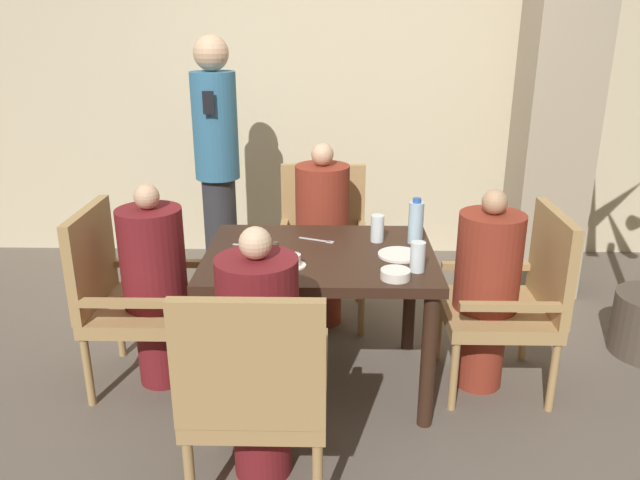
{
  "coord_description": "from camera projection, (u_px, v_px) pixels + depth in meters",
  "views": [
    {
      "loc": [
        0.06,
        -2.86,
        1.82
      ],
      "look_at": [
        0.0,
        0.04,
        0.78
      ],
      "focal_mm": 35.0,
      "sensor_mm": 36.0,
      "label": 1
    }
  ],
  "objects": [
    {
      "name": "chair_right_side",
      "position": [
        515.0,
        296.0,
        3.11
      ],
      "size": [
        0.54,
        0.54,
        0.94
      ],
      "color": "#A88451",
      "rests_on": "ground_plane"
    },
    {
      "name": "diner_in_near_chair",
      "position": [
        259.0,
        354.0,
        2.47
      ],
      "size": [
        0.32,
        0.32,
        1.09
      ],
      "color": "maroon",
      "rests_on": "ground_plane"
    },
    {
      "name": "standing_host",
      "position": [
        217.0,
        160.0,
        4.11
      ],
      "size": [
        0.29,
        0.33,
        1.72
      ],
      "color": "#2D2D33",
      "rests_on": "ground_plane"
    },
    {
      "name": "diner_in_right_chair",
      "position": [
        486.0,
        289.0,
        3.1
      ],
      "size": [
        0.32,
        0.32,
        1.05
      ],
      "color": "maroon",
      "rests_on": "ground_plane"
    },
    {
      "name": "glass_tall_near",
      "position": [
        377.0,
        228.0,
        3.19
      ],
      "size": [
        0.07,
        0.07,
        0.14
      ],
      "color": "silver",
      "rests_on": "dining_table"
    },
    {
      "name": "plate_main_left",
      "position": [
        399.0,
        255.0,
        3.01
      ],
      "size": [
        0.21,
        0.21,
        0.01
      ],
      "color": "white",
      "rests_on": "dining_table"
    },
    {
      "name": "chair_left_side",
      "position": [
        127.0,
        293.0,
        3.15
      ],
      "size": [
        0.54,
        0.54,
        0.94
      ],
      "color": "#A88451",
      "rests_on": "ground_plane"
    },
    {
      "name": "dining_table",
      "position": [
        320.0,
        272.0,
        3.09
      ],
      "size": [
        1.12,
        0.84,
        0.73
      ],
      "color": "#331E14",
      "rests_on": "ground_plane"
    },
    {
      "name": "fork_beside_plate",
      "position": [
        320.0,
        240.0,
        3.21
      ],
      "size": [
        0.19,
        0.09,
        0.0
      ],
      "color": "silver",
      "rests_on": "dining_table"
    },
    {
      "name": "bowl_small",
      "position": [
        395.0,
        274.0,
        2.75
      ],
      "size": [
        0.13,
        0.13,
        0.04
      ],
      "color": "white",
      "rests_on": "dining_table"
    },
    {
      "name": "chair_near_corner",
      "position": [
        256.0,
        387.0,
        2.35
      ],
      "size": [
        0.54,
        0.54,
        0.94
      ],
      "color": "#A88451",
      "rests_on": "ground_plane"
    },
    {
      "name": "salt_shaker",
      "position": [
        268.0,
        248.0,
        3.02
      ],
      "size": [
        0.03,
        0.03,
        0.07
      ],
      "color": "white",
      "rests_on": "dining_table"
    },
    {
      "name": "plate_main_right",
      "position": [
        240.0,
        262.0,
        2.92
      ],
      "size": [
        0.21,
        0.21,
        0.01
      ],
      "color": "white",
      "rests_on": "dining_table"
    },
    {
      "name": "glass_tall_mid",
      "position": [
        418.0,
        257.0,
        2.81
      ],
      "size": [
        0.07,
        0.07,
        0.14
      ],
      "color": "silver",
      "rests_on": "dining_table"
    },
    {
      "name": "water_bottle",
      "position": [
        416.0,
        222.0,
        3.15
      ],
      "size": [
        0.08,
        0.08,
        0.24
      ],
      "color": "#A3C6DB",
      "rests_on": "dining_table"
    },
    {
      "name": "knife_beside_plate",
      "position": [
        254.0,
        246.0,
        3.13
      ],
      "size": [
        0.2,
        0.06,
        0.0
      ],
      "color": "silver",
      "rests_on": "dining_table"
    },
    {
      "name": "teacup_with_saucer",
      "position": [
        293.0,
        261.0,
        2.88
      ],
      "size": [
        0.12,
        0.12,
        0.06
      ],
      "color": "white",
      "rests_on": "dining_table"
    },
    {
      "name": "diner_in_far_chair",
      "position": [
        322.0,
        234.0,
        3.76
      ],
      "size": [
        0.32,
        0.32,
        1.13
      ],
      "color": "maroon",
      "rests_on": "ground_plane"
    },
    {
      "name": "wall_back",
      "position": [
        325.0,
        75.0,
        4.7
      ],
      "size": [
        8.0,
        0.06,
        2.8
      ],
      "color": "beige",
      "rests_on": "ground_plane"
    },
    {
      "name": "diner_in_left_chair",
      "position": [
        155.0,
        284.0,
        3.13
      ],
      "size": [
        0.32,
        0.32,
        1.07
      ],
      "color": "maroon",
      "rests_on": "ground_plane"
    },
    {
      "name": "pepper_shaker",
      "position": [
        276.0,
        248.0,
        3.02
      ],
      "size": [
        0.03,
        0.03,
        0.07
      ],
      "color": "#4C3D2D",
      "rests_on": "dining_table"
    },
    {
      "name": "pillar_stone",
      "position": [
        558.0,
        94.0,
        4.01
      ],
      "size": [
        0.45,
        0.45,
        2.7
      ],
      "color": "tan",
      "rests_on": "ground_plane"
    },
    {
      "name": "chair_far_side",
      "position": [
        323.0,
        238.0,
        3.92
      ],
      "size": [
        0.54,
        0.54,
        0.94
      ],
      "color": "#A88451",
      "rests_on": "ground_plane"
    },
    {
      "name": "ground_plane",
      "position": [
        320.0,
        380.0,
        3.3
      ],
      "size": [
        16.0,
        16.0,
        0.0
      ],
      "primitive_type": "plane",
      "color": "#60564C"
    }
  ]
}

